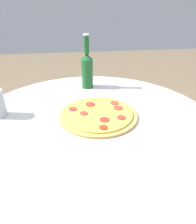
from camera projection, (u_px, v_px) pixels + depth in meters
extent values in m
cylinder|color=silver|center=(92.00, 183.00, 1.09)|extent=(0.10, 0.10, 0.67)
cylinder|color=silver|center=(91.00, 124.00, 0.92)|extent=(1.09, 1.09, 0.02)
cylinder|color=tan|center=(98.00, 115.00, 0.95)|extent=(0.34, 0.34, 0.01)
cylinder|color=#E0BC4C|center=(98.00, 113.00, 0.95)|extent=(0.30, 0.30, 0.01)
cylinder|color=#A93227|center=(103.00, 127.00, 0.85)|extent=(0.03, 0.03, 0.00)
cylinder|color=#A83731|center=(73.00, 109.00, 0.97)|extent=(0.04, 0.04, 0.00)
cylinder|color=#A43E34|center=(84.00, 113.00, 0.94)|extent=(0.03, 0.03, 0.00)
cylinder|color=#B0342E|center=(90.00, 104.00, 1.01)|extent=(0.04, 0.04, 0.00)
cylinder|color=#B23027|center=(104.00, 120.00, 0.90)|extent=(0.04, 0.04, 0.00)
cylinder|color=#B13F2F|center=(114.00, 103.00, 1.03)|extent=(0.04, 0.04, 0.00)
cylinder|color=#B6382D|center=(121.00, 118.00, 0.91)|extent=(0.04, 0.04, 0.00)
cylinder|color=#A93C32|center=(118.00, 108.00, 0.98)|extent=(0.04, 0.04, 0.00)
cylinder|color=#195628|center=(87.00, 74.00, 1.20)|extent=(0.06, 0.06, 0.16)
cone|color=#195628|center=(87.00, 57.00, 1.15)|extent=(0.06, 0.06, 0.03)
cylinder|color=#195628|center=(86.00, 45.00, 1.12)|extent=(0.03, 0.03, 0.09)
cylinder|color=silver|center=(86.00, 35.00, 1.10)|extent=(0.03, 0.03, 0.01)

